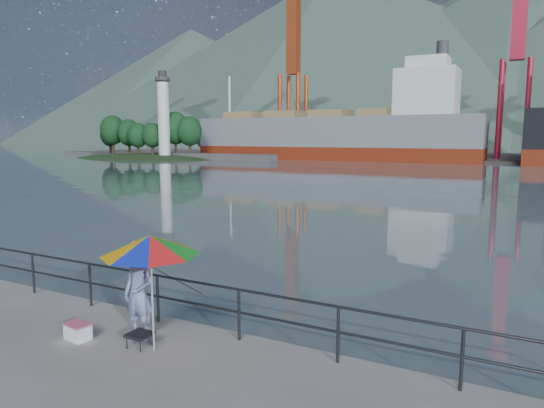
% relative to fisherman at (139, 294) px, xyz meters
% --- Properties ---
extents(harbor_water, '(500.00, 280.00, 0.00)m').
position_rel_fisherman_xyz_m(harbor_water, '(-1.23, 129.09, -0.87)').
color(harbor_water, '#51646A').
rests_on(harbor_water, ground).
extents(far_dock, '(200.00, 40.00, 0.40)m').
position_rel_fisherman_xyz_m(far_dock, '(8.77, 92.09, -0.87)').
color(far_dock, '#514F4C').
rests_on(far_dock, ground).
extents(guardrail, '(22.00, 0.06, 1.03)m').
position_rel_fisherman_xyz_m(guardrail, '(-1.23, 0.79, -0.35)').
color(guardrail, '#2D3033').
rests_on(guardrail, ground).
extents(lighthouse_islet, '(48.00, 26.40, 19.20)m').
position_rel_fisherman_xyz_m(lighthouse_islet, '(-56.20, 61.08, -0.61)').
color(lighthouse_islet, '#263F1E').
rests_on(lighthouse_islet, ground).
extents(fisherman, '(0.67, 0.46, 1.75)m').
position_rel_fisherman_xyz_m(fisherman, '(0.00, 0.00, 0.00)').
color(fisherman, '#2B478D').
rests_on(fisherman, ground).
extents(beach_umbrella, '(1.93, 1.93, 2.15)m').
position_rel_fisherman_xyz_m(beach_umbrella, '(0.64, -0.34, 1.09)').
color(beach_umbrella, white).
rests_on(beach_umbrella, ground).
extents(folding_stool, '(0.41, 0.41, 0.27)m').
position_rel_fisherman_xyz_m(folding_stool, '(0.31, -0.35, -0.73)').
color(folding_stool, black).
rests_on(folding_stool, ground).
extents(cooler_bag, '(0.53, 0.40, 0.28)m').
position_rel_fisherman_xyz_m(cooler_bag, '(-1.00, -0.63, -0.74)').
color(cooler_bag, white).
rests_on(cooler_bag, ground).
extents(fishing_rod, '(0.63, 1.44, 1.10)m').
position_rel_fisherman_xyz_m(fishing_rod, '(-0.18, 1.12, -0.87)').
color(fishing_rod, black).
rests_on(fishing_rod, ground).
extents(bulk_carrier, '(49.01, 8.48, 14.50)m').
position_rel_fisherman_xyz_m(bulk_carrier, '(-21.80, 72.18, 3.29)').
color(bulk_carrier, maroon).
rests_on(bulk_carrier, ground).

